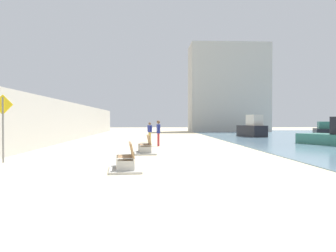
# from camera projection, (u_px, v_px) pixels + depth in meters

# --- Properties ---
(ground_plane) EXTENTS (120.00, 120.00, 0.00)m
(ground_plane) POSITION_uv_depth(u_px,v_px,m) (154.00, 143.00, 27.12)
(ground_plane) COLOR beige
(seawall) EXTENTS (0.80, 64.00, 3.30)m
(seawall) POSITION_uv_depth(u_px,v_px,m) (55.00, 122.00, 26.74)
(seawall) COLOR #ADAAA3
(seawall) RESTS_ON ground
(bench_near) EXTENTS (1.29, 2.19, 0.98)m
(bench_near) POSITION_uv_depth(u_px,v_px,m) (126.00, 164.00, 12.46)
(bench_near) COLOR #ADAAA3
(bench_near) RESTS_ON ground
(bench_far) EXTENTS (1.26, 2.18, 0.98)m
(bench_far) POSITION_uv_depth(u_px,v_px,m) (145.00, 149.00, 18.75)
(bench_far) COLOR #ADAAA3
(bench_far) RESTS_ON ground
(person_walking) EXTENTS (0.25, 0.52, 1.76)m
(person_walking) POSITION_uv_depth(u_px,v_px,m) (158.00, 131.00, 24.03)
(person_walking) COLOR #B22D33
(person_walking) RESTS_ON ground
(person_standing) EXTENTS (0.39, 0.41, 1.60)m
(person_standing) POSITION_uv_depth(u_px,v_px,m) (150.00, 131.00, 28.86)
(person_standing) COLOR gold
(person_standing) RESTS_ON ground
(boat_outer) EXTENTS (3.38, 5.35, 1.60)m
(boat_outer) POSITION_uv_depth(u_px,v_px,m) (324.00, 132.00, 34.13)
(boat_outer) COLOR black
(boat_outer) RESTS_ON water_bay
(boat_distant) EXTENTS (2.32, 4.36, 2.30)m
(boat_distant) POSITION_uv_depth(u_px,v_px,m) (252.00, 129.00, 37.33)
(boat_distant) COLOR black
(boat_distant) RESTS_ON water_bay
(pedestrian_sign) EXTENTS (0.85, 0.08, 2.83)m
(pedestrian_sign) POSITION_uv_depth(u_px,v_px,m) (3.00, 120.00, 14.73)
(pedestrian_sign) COLOR slate
(pedestrian_sign) RESTS_ON ground
(harbor_building) EXTENTS (12.00, 6.00, 13.49)m
(harbor_building) POSITION_uv_depth(u_px,v_px,m) (228.00, 89.00, 55.53)
(harbor_building) COLOR #ADAAA3
(harbor_building) RESTS_ON ground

